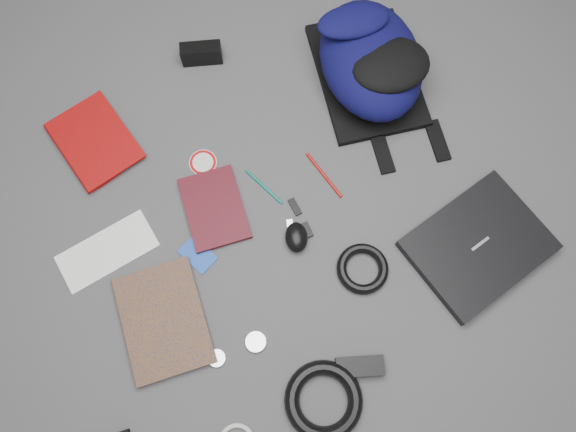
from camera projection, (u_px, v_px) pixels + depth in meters
name	position (u px, v px, depth m)	size (l,w,h in m)	color
ground	(288.00, 218.00, 1.47)	(4.00, 4.00, 0.00)	#4F4F51
backpack	(371.00, 60.00, 1.52)	(0.29, 0.42, 0.17)	black
laptop	(478.00, 245.00, 1.43)	(0.33, 0.26, 0.03)	black
textbook_red	(66.00, 160.00, 1.51)	(0.18, 0.24, 0.03)	maroon
comic_book	(124.00, 333.00, 1.37)	(0.20, 0.27, 0.02)	#A45F0B
envelope	(107.00, 251.00, 1.44)	(0.25, 0.11, 0.00)	white
dvd_case	(214.00, 208.00, 1.47)	(0.15, 0.21, 0.02)	#3B0B12
compact_camera	(201.00, 53.00, 1.59)	(0.11, 0.04, 0.06)	black
sticker_disc	(203.00, 162.00, 1.52)	(0.08, 0.08, 0.00)	silver
pen_teal	(264.00, 187.00, 1.50)	(0.01, 0.01, 0.14)	#0B6A5C
pen_red	(324.00, 175.00, 1.50)	(0.01, 0.01, 0.15)	#9B110B
id_badge	(198.00, 255.00, 1.44)	(0.06, 0.09, 0.00)	#1742B1
usb_black	(295.00, 207.00, 1.48)	(0.02, 0.05, 0.01)	black
usb_silver	(290.00, 227.00, 1.46)	(0.02, 0.04, 0.01)	silver
key_fob	(306.00, 230.00, 1.46)	(0.03, 0.04, 0.01)	black
mouse	(296.00, 237.00, 1.43)	(0.06, 0.08, 0.04)	black
headphone_left	(217.00, 358.00, 1.36)	(0.04, 0.04, 0.01)	silver
headphone_right	(256.00, 342.00, 1.37)	(0.05, 0.05, 0.01)	silver
cable_coil	(363.00, 269.00, 1.42)	(0.13, 0.13, 0.03)	black
power_brick	(360.00, 367.00, 1.34)	(0.11, 0.05, 0.03)	black
power_cord_coil	(324.00, 400.00, 1.32)	(0.19, 0.19, 0.04)	black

